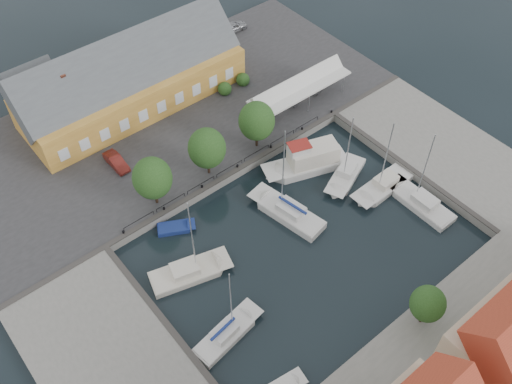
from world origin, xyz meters
The scene contains 20 objects.
ground centered at (0.00, 0.00, 0.00)m, with size 140.00×140.00×0.00m, color black.
north_quay centered at (0.00, 23.00, 0.50)m, with size 56.00×26.00×1.00m, color #2D2D30.
west_quay centered at (-22.00, -2.00, 0.50)m, with size 12.00×24.00×1.00m, color slate.
east_quay centered at (22.00, -2.00, 0.50)m, with size 12.00×24.00×1.00m, color slate.
south_bank centered at (0.00, -21.00, 0.50)m, with size 56.00×14.00×1.00m, color slate.
quay_edge_fittings centered at (0.02, 4.75, 1.06)m, with size 56.00×24.72×0.40m.
warehouse centered at (-2.60, 28.36, 4.43)m, with size 28.56×14.00×9.55m.
tent_canopy centered at (14.00, 14.50, 3.68)m, with size 14.00×4.00×2.83m.
quay_trees centered at (-2.00, 12.00, 4.88)m, with size 18.20×4.20×6.30m.
car_silver centered at (17.50, 32.76, 1.75)m, with size 1.78×4.41×1.50m, color #9C9DA3.
car_red centered at (-9.56, 19.60, 1.66)m, with size 1.39×4.00×1.32m, color maroon.
center_sailboat centered at (1.36, 2.21, 0.36)m, with size 4.30×9.38×12.48m.
trawler centered at (7.94, 6.06, 1.02)m, with size 10.51×6.17×5.00m.
east_boat_a centered at (10.17, 2.21, 0.26)m, with size 7.48×4.97×10.36m.
east_boat_b centered at (12.27, -1.65, 0.26)m, with size 8.11×2.84×10.98m.
east_boat_c centered at (13.63, -6.02, 0.26)m, with size 2.72×8.43×10.70m.
west_boat_b centered at (-11.33, 2.74, 0.26)m, with size 8.64×4.93×11.31m.
west_boat_d centered at (-12.43, -4.99, 0.27)m, with size 7.66×3.28×10.12m.
launch_nw centered at (-9.13, 8.37, 0.09)m, with size 4.29×3.33×0.88m.
townhouses centered at (1.93, -23.24, 5.82)m, with size 36.30×8.50×12.00m.
Camera 1 is at (-25.95, -25.78, 48.35)m, focal length 40.00 mm.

